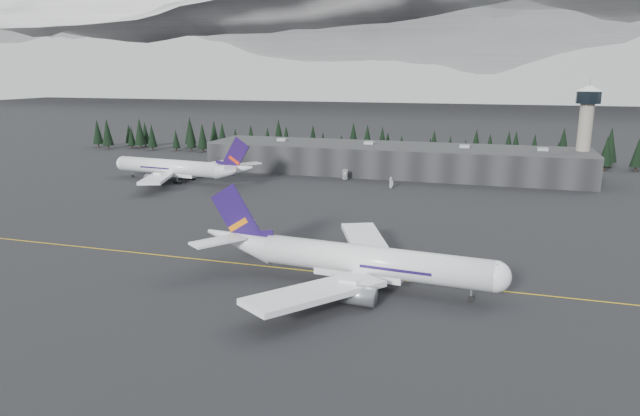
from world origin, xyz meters
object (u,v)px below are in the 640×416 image
(jet_parked, at_px, (181,168))
(gse_vehicle_b, at_px, (391,186))
(gse_vehicle_a, at_px, (345,178))
(terminal, at_px, (392,160))
(jet_main, at_px, (347,259))
(control_tower, at_px, (586,123))

(jet_parked, xyz_separation_m, gse_vehicle_b, (82.88, 11.31, -4.67))
(jet_parked, height_order, gse_vehicle_a, jet_parked)
(gse_vehicle_a, relative_size, gse_vehicle_b, 1.06)
(gse_vehicle_a, bearing_deg, jet_parked, -163.95)
(terminal, height_order, jet_main, jet_main)
(control_tower, xyz_separation_m, gse_vehicle_b, (-69.56, -33.56, -22.66))
(terminal, distance_m, jet_parked, 88.04)
(terminal, height_order, jet_parked, jet_parked)
(gse_vehicle_a, bearing_deg, jet_main, -79.25)
(terminal, xyz_separation_m, jet_main, (14.12, -132.18, -0.83))
(control_tower, height_order, gse_vehicle_b, control_tower)
(control_tower, bearing_deg, gse_vehicle_b, -154.24)
(control_tower, height_order, gse_vehicle_a, control_tower)
(gse_vehicle_a, bearing_deg, gse_vehicle_b, -32.16)
(jet_parked, bearing_deg, gse_vehicle_a, -153.80)
(jet_parked, distance_m, gse_vehicle_b, 83.78)
(gse_vehicle_a, bearing_deg, control_tower, 9.82)
(control_tower, xyz_separation_m, jet_main, (-60.88, -135.18, -17.94))
(jet_main, relative_size, gse_vehicle_a, 14.26)
(gse_vehicle_a, xyz_separation_m, gse_vehicle_b, (21.04, -11.26, 0.10))
(control_tower, bearing_deg, jet_main, -114.25)
(terminal, xyz_separation_m, gse_vehicle_b, (5.44, -30.56, -5.56))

